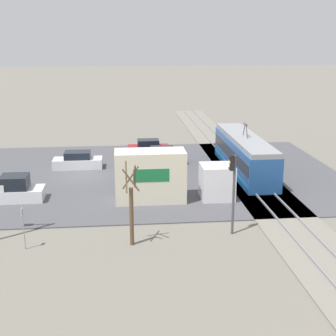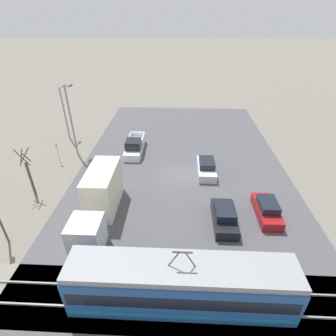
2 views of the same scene
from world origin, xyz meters
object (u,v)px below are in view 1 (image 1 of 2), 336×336
object	(u,v)px
light_rail_tram	(244,155)
traffic_light_pole	(233,183)
box_truck	(167,177)
sedan_car_2	(148,148)
pickup_truck	(6,191)
no_parking_sign	(23,225)
sedan_car_0	(162,157)
sedan_car_1	(78,161)
street_tree	(131,208)

from	to	relation	value
light_rail_tram	traffic_light_pole	distance (m)	14.08
box_truck	sedan_car_2	size ratio (longest dim) A/B	2.07
pickup_truck	sedan_car_2	world-z (taller)	pickup_truck
light_rail_tram	no_parking_sign	world-z (taller)	light_rail_tram
light_rail_tram	box_truck	xyz separation A→B (m)	(6.89, -7.66, 0.18)
light_rail_tram	no_parking_sign	size ratio (longest dim) A/B	5.23
box_truck	sedan_car_2	xyz separation A→B (m)	(-14.28, -0.54, -1.12)
sedan_car_2	sedan_car_0	bearing A→B (deg)	-163.46
light_rail_tram	sedan_car_2	xyz separation A→B (m)	(-7.39, -8.20, -0.94)
sedan_car_1	sedan_car_2	size ratio (longest dim) A/B	1.06
sedan_car_0	no_parking_sign	size ratio (longest dim) A/B	1.70
sedan_car_2	no_parking_sign	bearing A→B (deg)	158.87
sedan_car_2	light_rail_tram	bearing A→B (deg)	-132.04
box_truck	sedan_car_0	xyz separation A→B (m)	(-10.48, 0.59, -1.09)
pickup_truck	sedan_car_1	bearing A→B (deg)	152.22
light_rail_tram	pickup_truck	xyz separation A→B (m)	(5.86, -19.53, -0.84)
pickup_truck	light_rail_tram	bearing A→B (deg)	106.70
light_rail_tram	sedan_car_0	xyz separation A→B (m)	(-3.59, -7.07, -0.91)
sedan_car_0	sedan_car_1	bearing A→B (deg)	96.21
sedan_car_2	street_tree	distance (m)	21.84
box_truck	pickup_truck	size ratio (longest dim) A/B	1.52
light_rail_tram	pickup_truck	bearing A→B (deg)	-73.30
pickup_truck	sedan_car_2	distance (m)	17.44
sedan_car_0	street_tree	bearing A→B (deg)	169.37
sedan_car_2	traffic_light_pole	world-z (taller)	traffic_light_pole
pickup_truck	sedan_car_0	bearing A→B (deg)	127.18
sedan_car_0	sedan_car_1	distance (m)	7.98
box_truck	sedan_car_1	bearing A→B (deg)	-142.61
sedan_car_2	no_parking_sign	distance (m)	23.27
pickup_truck	traffic_light_pole	size ratio (longest dim) A/B	1.14
box_truck	sedan_car_0	world-z (taller)	box_truck
box_truck	no_parking_sign	distance (m)	11.61
pickup_truck	street_tree	xyz separation A→B (m)	(8.42, 9.11, 1.47)
light_rail_tram	sedan_car_2	bearing A→B (deg)	-132.04
traffic_light_pole	street_tree	xyz separation A→B (m)	(0.96, -6.16, -1.02)
traffic_light_pole	street_tree	world-z (taller)	traffic_light_pole
sedan_car_1	street_tree	size ratio (longest dim) A/B	0.90
sedan_car_2	traffic_light_pole	bearing A→B (deg)	-169.25
light_rail_tram	sedan_car_1	size ratio (longest dim) A/B	2.93
box_truck	sedan_car_2	distance (m)	14.33
sedan_car_2	box_truck	bearing A→B (deg)	-177.84
no_parking_sign	light_rail_tram	bearing A→B (deg)	130.77
box_truck	sedan_car_1	xyz separation A→B (m)	(-9.61, -7.35, -1.11)
light_rail_tram	no_parking_sign	distance (m)	21.90
pickup_truck	street_tree	size ratio (longest dim) A/B	1.15
box_truck	pickup_truck	world-z (taller)	box_truck
box_truck	pickup_truck	bearing A→B (deg)	-94.95
box_truck	sedan_car_2	bearing A→B (deg)	-177.84
box_truck	pickup_truck	distance (m)	11.96
box_truck	sedan_car_1	world-z (taller)	box_truck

